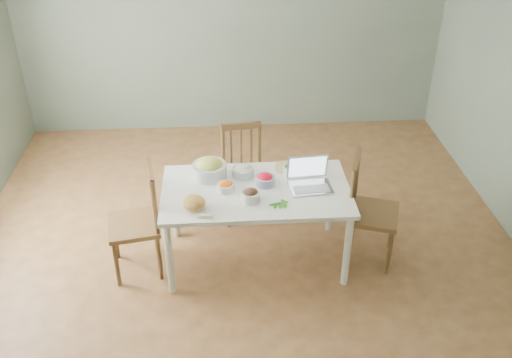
{
  "coord_description": "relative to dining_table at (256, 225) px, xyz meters",
  "views": [
    {
      "loc": [
        -0.16,
        -4.09,
        3.3
      ],
      "look_at": [
        0.1,
        -0.14,
        0.83
      ],
      "focal_mm": 40.14,
      "sensor_mm": 36.0,
      "label": 1
    }
  ],
  "objects": [
    {
      "name": "chair_far",
      "position": [
        -0.07,
        0.67,
        0.1
      ],
      "size": [
        0.45,
        0.43,
        0.92
      ],
      "primitive_type": null,
      "rotation": [
        0.0,
        0.0,
        0.1
      ],
      "color": "#452A12",
      "rests_on": "floor"
    },
    {
      "name": "dining_table",
      "position": [
        0.0,
        0.0,
        0.0
      ],
      "size": [
        1.56,
        0.88,
        0.73
      ],
      "primitive_type": null,
      "color": "white",
      "rests_on": "floor"
    },
    {
      "name": "chair_left",
      "position": [
        -1.02,
        -0.06,
        0.12
      ],
      "size": [
        0.48,
        0.49,
        0.98
      ],
      "primitive_type": null,
      "rotation": [
        0.0,
        0.0,
        -1.4
      ],
      "color": "#452A12",
      "rests_on": "floor"
    },
    {
      "name": "laptop",
      "position": [
        0.45,
        -0.02,
        0.49
      ],
      "size": [
        0.36,
        0.3,
        0.24
      ],
      "primitive_type": null,
      "rotation": [
        0.0,
        0.0,
        0.08
      ],
      "color": "#BBBBC4",
      "rests_on": "dining_table"
    },
    {
      "name": "bowl_carrot",
      "position": [
        -0.25,
        0.0,
        0.41
      ],
      "size": [
        0.19,
        0.19,
        0.08
      ],
      "primitive_type": null,
      "rotation": [
        0.0,
        0.0,
        0.42
      ],
      "color": "orange",
      "rests_on": "dining_table"
    },
    {
      "name": "bowl_broccoli",
      "position": [
        0.32,
        0.24,
        0.41
      ],
      "size": [
        0.17,
        0.17,
        0.09
      ],
      "primitive_type": null,
      "rotation": [
        0.0,
        0.0,
        0.23
      ],
      "color": "black",
      "rests_on": "dining_table"
    },
    {
      "name": "bowl_squash",
      "position": [
        -0.38,
        0.22,
        0.45
      ],
      "size": [
        0.38,
        0.38,
        0.17
      ],
      "primitive_type": null,
      "rotation": [
        0.0,
        0.0,
        0.43
      ],
      "color": "tan",
      "rests_on": "dining_table"
    },
    {
      "name": "flatbread",
      "position": [
        0.29,
        0.32,
        0.37
      ],
      "size": [
        0.28,
        0.28,
        0.02
      ],
      "primitive_type": "cylinder",
      "rotation": [
        0.0,
        0.0,
        0.41
      ],
      "color": "tan",
      "rests_on": "dining_table"
    },
    {
      "name": "bread_boule",
      "position": [
        -0.5,
        -0.25,
        0.42
      ],
      "size": [
        0.18,
        0.18,
        0.11
      ],
      "primitive_type": "ellipsoid",
      "rotation": [
        0.0,
        0.0,
        0.02
      ],
      "color": "#C18F48",
      "rests_on": "dining_table"
    },
    {
      "name": "chair_right",
      "position": [
        1.0,
        -0.05,
        0.13
      ],
      "size": [
        0.53,
        0.54,
        0.98
      ],
      "primitive_type": null,
      "rotation": [
        0.0,
        0.0,
        1.25
      ],
      "color": "#452A12",
      "rests_on": "floor"
    },
    {
      "name": "basil_bunch",
      "position": [
        0.16,
        -0.23,
        0.37
      ],
      "size": [
        0.17,
        0.17,
        0.02
      ],
      "primitive_type": null,
      "color": "#22720D",
      "rests_on": "dining_table"
    },
    {
      "name": "wall_back",
      "position": [
        -0.1,
        2.64,
        0.99
      ],
      "size": [
        5.0,
        0.0,
        2.7
      ],
      "primitive_type": "cube",
      "color": "slate",
      "rests_on": "ground"
    },
    {
      "name": "bowl_redpep",
      "position": [
        0.08,
        0.07,
        0.41
      ],
      "size": [
        0.2,
        0.2,
        0.1
      ],
      "primitive_type": null,
      "rotation": [
        0.0,
        0.0,
        0.26
      ],
      "color": "red",
      "rests_on": "dining_table"
    },
    {
      "name": "floor",
      "position": [
        -0.1,
        0.14,
        -0.36
      ],
      "size": [
        5.0,
        5.0,
        0.0
      ],
      "primitive_type": "cube",
      "color": "brown",
      "rests_on": "ground"
    },
    {
      "name": "butter_stick",
      "position": [
        -0.42,
        -0.37,
        0.38
      ],
      "size": [
        0.12,
        0.05,
        0.03
      ],
      "primitive_type": "cube",
      "rotation": [
        0.0,
        0.0,
        -0.19
      ],
      "color": "beige",
      "rests_on": "dining_table"
    },
    {
      "name": "bowl_mushroom",
      "position": [
        -0.06,
        -0.16,
        0.42
      ],
      "size": [
        0.17,
        0.17,
        0.1
      ],
      "primitive_type": null,
      "rotation": [
        0.0,
        0.0,
        -0.14
      ],
      "color": "#38261A",
      "rests_on": "dining_table"
    },
    {
      "name": "bowl_onion",
      "position": [
        -0.1,
        0.22,
        0.41
      ],
      "size": [
        0.19,
        0.19,
        0.1
      ],
      "primitive_type": null,
      "rotation": [
        0.0,
        0.0,
        -0.05
      ],
      "color": "white",
      "rests_on": "dining_table"
    }
  ]
}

